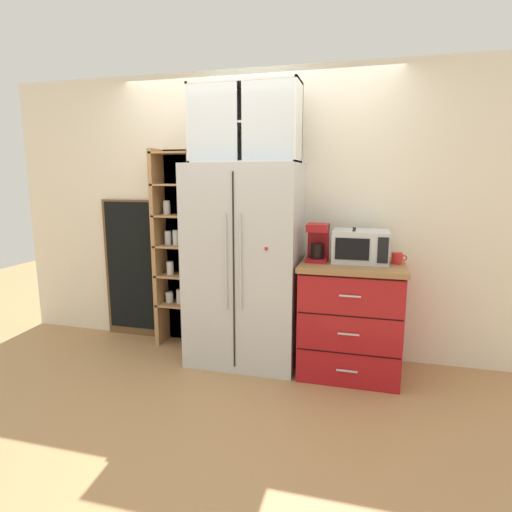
% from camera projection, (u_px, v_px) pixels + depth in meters
% --- Properties ---
extents(ground_plane, '(10.65, 10.65, 0.00)m').
position_uv_depth(ground_plane, '(244.00, 360.00, 3.76)').
color(ground_plane, tan).
extents(wall_back_cream, '(4.95, 0.10, 2.55)m').
position_uv_depth(wall_back_cream, '(256.00, 214.00, 3.91)').
color(wall_back_cream, silver).
rests_on(wall_back_cream, ground).
extents(refrigerator, '(0.95, 0.65, 1.73)m').
position_uv_depth(refrigerator, '(245.00, 265.00, 3.64)').
color(refrigerator, silver).
rests_on(refrigerator, ground).
extents(pantry_shelf_column, '(0.46, 0.28, 1.87)m').
position_uv_depth(pantry_shelf_column, '(180.00, 248.00, 4.04)').
color(pantry_shelf_column, brown).
rests_on(pantry_shelf_column, ground).
extents(counter_cabinet, '(0.83, 0.67, 0.93)m').
position_uv_depth(counter_cabinet, '(350.00, 318.00, 3.48)').
color(counter_cabinet, '#A8161C').
rests_on(counter_cabinet, ground).
extents(microwave, '(0.44, 0.33, 0.26)m').
position_uv_depth(microwave, '(360.00, 246.00, 3.40)').
color(microwave, silver).
rests_on(microwave, counter_cabinet).
extents(coffee_maker, '(0.17, 0.20, 0.31)m').
position_uv_depth(coffee_maker, '(318.00, 242.00, 3.44)').
color(coffee_maker, '#A8161C').
rests_on(coffee_maker, counter_cabinet).
extents(mug_red, '(0.12, 0.09, 0.09)m').
position_uv_depth(mug_red, '(397.00, 258.00, 3.35)').
color(mug_red, red).
rests_on(mug_red, counter_cabinet).
extents(mug_charcoal, '(0.12, 0.08, 0.09)m').
position_uv_depth(mug_charcoal, '(353.00, 256.00, 3.44)').
color(mug_charcoal, '#2D2D33').
rests_on(mug_charcoal, counter_cabinet).
extents(bottle_green, '(0.06, 0.06, 0.28)m').
position_uv_depth(bottle_green, '(354.00, 247.00, 3.41)').
color(bottle_green, '#285B33').
rests_on(bottle_green, counter_cabinet).
extents(bottle_clear, '(0.06, 0.06, 0.27)m').
position_uv_depth(bottle_clear, '(353.00, 249.00, 3.32)').
color(bottle_clear, silver).
rests_on(bottle_clear, counter_cabinet).
extents(upper_cabinet, '(0.91, 0.32, 0.64)m').
position_uv_depth(upper_cabinet, '(246.00, 124.00, 3.47)').
color(upper_cabinet, silver).
rests_on(upper_cabinet, refrigerator).
extents(chalkboard_menu, '(0.60, 0.04, 1.40)m').
position_uv_depth(chalkboard_menu, '(132.00, 269.00, 4.27)').
color(chalkboard_menu, brown).
rests_on(chalkboard_menu, ground).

